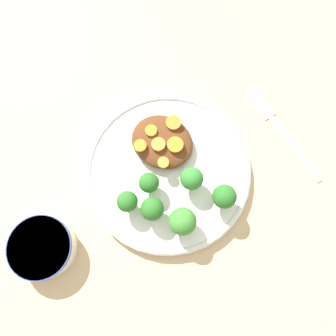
{
  "coord_description": "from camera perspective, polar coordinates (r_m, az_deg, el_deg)",
  "views": [
    {
      "loc": [
        0.07,
        -0.12,
        0.55
      ],
      "look_at": [
        0.0,
        0.0,
        0.03
      ],
      "focal_mm": 35.0,
      "sensor_mm": 36.0,
      "label": 1
    }
  ],
  "objects": [
    {
      "name": "dip_bowl",
      "position": [
        0.56,
        -21.01,
        -12.8
      ],
      "size": [
        0.1,
        0.1,
        0.04
      ],
      "color": "white",
      "rests_on": "ground_plane"
    },
    {
      "name": "broccoli_floret_2",
      "position": [
        0.51,
        -2.75,
        -7.17
      ],
      "size": [
        0.04,
        0.04,
        0.05
      ],
      "color": "#759E51",
      "rests_on": "plate"
    },
    {
      "name": "stew_mound",
      "position": [
        0.55,
        -1.01,
        4.6
      ],
      "size": [
        0.11,
        0.09,
        0.03
      ],
      "primitive_type": "ellipsoid",
      "color": "#5B3319",
      "rests_on": "plate"
    },
    {
      "name": "broccoli_floret_3",
      "position": [
        0.51,
        -7.06,
        -5.89
      ],
      "size": [
        0.03,
        0.03,
        0.05
      ],
      "color": "#759E51",
      "rests_on": "plate"
    },
    {
      "name": "broccoli_floret_1",
      "position": [
        0.51,
        4.04,
        -2.03
      ],
      "size": [
        0.04,
        0.04,
        0.05
      ],
      "color": "#7FA85B",
      "rests_on": "plate"
    },
    {
      "name": "broccoli_floret_5",
      "position": [
        0.52,
        -3.33,
        -2.62
      ],
      "size": [
        0.03,
        0.03,
        0.05
      ],
      "color": "#759E51",
      "rests_on": "plate"
    },
    {
      "name": "carrot_slice_3",
      "position": [
        0.54,
        0.94,
        7.92
      ],
      "size": [
        0.03,
        0.03,
        0.0
      ],
      "primitive_type": "cylinder",
      "color": "orange",
      "rests_on": "stew_mound"
    },
    {
      "name": "carrot_slice_5",
      "position": [
        0.52,
        -0.59,
        1.35
      ],
      "size": [
        0.02,
        0.02,
        0.01
      ],
      "primitive_type": "cylinder",
      "color": "orange",
      "rests_on": "stew_mound"
    },
    {
      "name": "ground_plane",
      "position": [
        0.57,
        -0.0,
        -0.87
      ],
      "size": [
        4.0,
        4.0,
        0.0
      ],
      "primitive_type": "plane",
      "color": "tan"
    },
    {
      "name": "carrot_slice_0",
      "position": [
        0.53,
        -4.85,
        3.92
      ],
      "size": [
        0.02,
        0.02,
        0.0
      ],
      "primitive_type": "cylinder",
      "color": "orange",
      "rests_on": "stew_mound"
    },
    {
      "name": "broccoli_floret_0",
      "position": [
        0.51,
        9.71,
        -5.04
      ],
      "size": [
        0.04,
        0.04,
        0.05
      ],
      "color": "#759E51",
      "rests_on": "plate"
    },
    {
      "name": "carrot_slice_1",
      "position": [
        0.53,
        -1.69,
        4.14
      ],
      "size": [
        0.02,
        0.02,
        0.01
      ],
      "primitive_type": "cylinder",
      "color": "orange",
      "rests_on": "stew_mound"
    },
    {
      "name": "carrot_slice_4",
      "position": [
        0.54,
        -2.96,
        6.54
      ],
      "size": [
        0.02,
        0.02,
        0.0
      ],
      "primitive_type": "cylinder",
      "color": "orange",
      "rests_on": "stew_mound"
    },
    {
      "name": "carrot_slice_2",
      "position": [
        0.53,
        1.25,
        4.09
      ],
      "size": [
        0.03,
        0.03,
        0.0
      ],
      "primitive_type": "cylinder",
      "color": "orange",
      "rests_on": "stew_mound"
    },
    {
      "name": "broccoli_floret_4",
      "position": [
        0.5,
        2.54,
        -9.29
      ],
      "size": [
        0.04,
        0.04,
        0.06
      ],
      "color": "#759E51",
      "rests_on": "plate"
    },
    {
      "name": "plate",
      "position": [
        0.55,
        -0.0,
        -0.57
      ],
      "size": [
        0.28,
        0.28,
        0.02
      ],
      "color": "silver",
      "rests_on": "ground_plane"
    },
    {
      "name": "fork",
      "position": [
        0.62,
        18.5,
        7.08
      ],
      "size": [
        0.19,
        0.11,
        0.01
      ],
      "rotation": [
        0.0,
        0.0,
        8.95
      ],
      "color": "silver",
      "rests_on": "ground_plane"
    }
  ]
}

